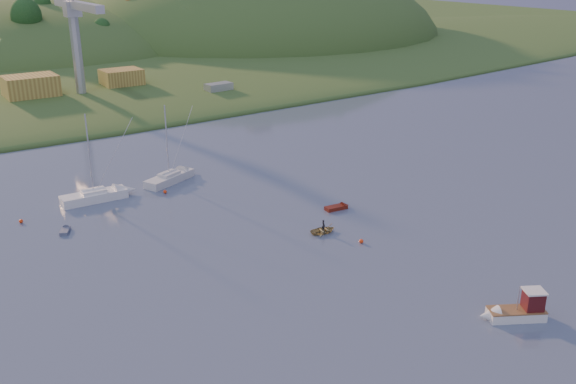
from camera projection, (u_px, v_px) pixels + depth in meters
ground at (541, 384)px, 50.76m from camera, size 500.00×500.00×0.00m
shore_slope at (24, 76)px, 178.18m from camera, size 640.00×150.00×7.00m
hill_center at (22, 54)px, 218.24m from camera, size 140.00×120.00×36.00m
hill_right at (257, 40)px, 251.78m from camera, size 150.00×130.00×60.00m
hillside_trees at (8, 67)px, 193.62m from camera, size 280.00×50.00×32.00m
wharf at (93, 97)px, 147.21m from camera, size 42.00×16.00×2.40m
shed_west at (31, 87)px, 139.82m from camera, size 11.00×8.00×4.80m
shed_east at (122, 78)px, 151.88m from camera, size 9.00×7.00×4.00m
dock_crane at (76, 27)px, 137.25m from camera, size 3.20×28.00×20.30m
fishing_boat at (512, 311)px, 59.53m from camera, size 6.27×4.70×3.92m
sailboat_near at (169, 178)px, 95.33m from camera, size 8.74×5.65×11.69m
sailboat_far at (94, 196)px, 88.14m from camera, size 8.92×2.94×12.26m
canoe at (323, 230)px, 78.19m from camera, size 3.50×2.70×0.67m
paddler at (323, 227)px, 78.05m from camera, size 0.41×0.56×1.44m
red_tender at (340, 207)px, 85.70m from camera, size 3.66×1.55×1.21m
grey_dinghy at (66, 229)px, 78.85m from camera, size 2.06×2.77×0.98m
work_vessel at (219, 94)px, 149.77m from camera, size 14.98×6.33×3.76m
buoy_1 at (361, 241)px, 75.41m from camera, size 0.50×0.50×0.50m
buoy_2 at (21, 221)px, 81.07m from camera, size 0.50×0.50×0.50m
buoy_3 at (165, 192)px, 91.09m from camera, size 0.50×0.50×0.50m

